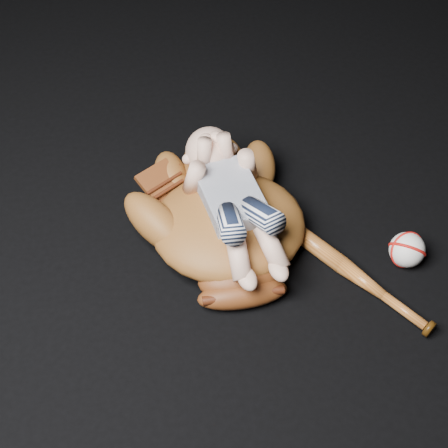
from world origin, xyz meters
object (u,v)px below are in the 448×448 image
object	(u,v)px
baseball_bat	(351,272)
baseball_glove	(228,220)
newborn_baby	(236,202)
baseball	(407,250)

from	to	relation	value
baseball_bat	baseball_glove	bearing A→B (deg)	148.55
baseball_glove	newborn_baby	bearing A→B (deg)	-30.35
baseball_glove	baseball	xyz separation A→B (m)	(0.35, -0.12, -0.03)
baseball_glove	newborn_baby	xyz separation A→B (m)	(0.01, -0.01, 0.06)
baseball_bat	baseball	distance (m)	0.13
baseball	baseball_bat	bearing A→B (deg)	-171.25
baseball_glove	baseball_bat	bearing A→B (deg)	-30.53
baseball_glove	baseball_bat	world-z (taller)	baseball_glove
baseball_glove	newborn_baby	distance (m)	0.06
newborn_baby	baseball	distance (m)	0.37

